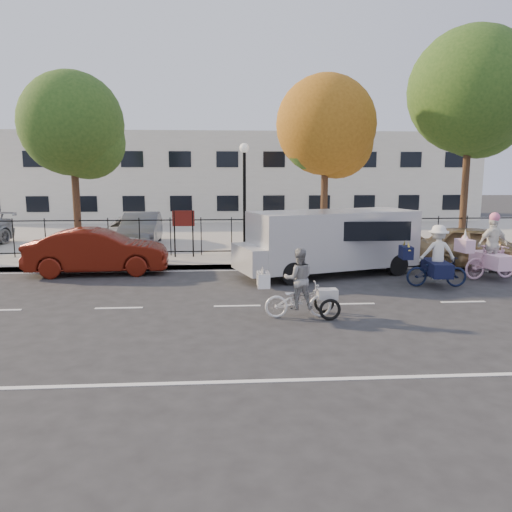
{
  "coord_description": "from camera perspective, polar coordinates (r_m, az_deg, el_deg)",
  "views": [
    {
      "loc": [
        -0.36,
        -12.43,
        3.41
      ],
      "look_at": [
        0.57,
        1.2,
        1.1
      ],
      "focal_mm": 35.0,
      "sensor_mm": 36.0,
      "label": 1
    }
  ],
  "objects": [
    {
      "name": "tree_west",
      "position": [
        20.59,
        -19.85,
        13.47
      ],
      "size": [
        3.9,
        3.9,
        7.15
      ],
      "color": "#442D1D",
      "rests_on": "ground"
    },
    {
      "name": "lot_car_b",
      "position": [
        23.05,
        -14.27,
        2.77
      ],
      "size": [
        2.19,
        4.63,
        1.28
      ],
      "primitive_type": "imported",
      "rotation": [
        0.0,
        0.0,
        -0.01
      ],
      "color": "silver",
      "rests_on": "parking_lot"
    },
    {
      "name": "unicorn_bike",
      "position": [
        17.61,
        25.24,
        0.13
      ],
      "size": [
        2.17,
        1.53,
        2.15
      ],
      "rotation": [
        0.0,
        0.0,
        1.72
      ],
      "color": "#E8B0CB",
      "rests_on": "ground"
    },
    {
      "name": "white_van",
      "position": [
        16.77,
        8.44,
        1.85
      ],
      "size": [
        6.46,
        3.57,
        2.13
      ],
      "rotation": [
        0.0,
        0.0,
        0.3
      ],
      "color": "silver",
      "rests_on": "ground"
    },
    {
      "name": "ground",
      "position": [
        12.9,
        -2.16,
        -5.74
      ],
      "size": [
        120.0,
        120.0,
        0.0
      ],
      "primitive_type": "plane",
      "color": "#333334"
    },
    {
      "name": "lot_car_c",
      "position": [
        23.07,
        -12.98,
        3.05
      ],
      "size": [
        1.7,
        4.47,
        1.45
      ],
      "primitive_type": "imported",
      "rotation": [
        0.0,
        0.0,
        0.04
      ],
      "color": "#54585C",
      "rests_on": "parking_lot"
    },
    {
      "name": "red_sedan",
      "position": [
        17.65,
        -17.6,
        0.51
      ],
      "size": [
        4.73,
        1.94,
        1.52
      ],
      "primitive_type": "imported",
      "rotation": [
        0.0,
        0.0,
        1.64
      ],
      "color": "#561309",
      "rests_on": "ground"
    },
    {
      "name": "gold_sedan",
      "position": [
        19.39,
        24.08,
        0.93
      ],
      "size": [
        4.86,
        3.2,
        1.54
      ],
      "primitive_type": "imported",
      "rotation": [
        0.0,
        0.0,
        1.23
      ],
      "color": "#A28658",
      "rests_on": "ground"
    },
    {
      "name": "tree_mid",
      "position": [
        20.41,
        8.34,
        14.04
      ],
      "size": [
        3.92,
        3.92,
        7.18
      ],
      "color": "#442D1D",
      "rests_on": "ground"
    },
    {
      "name": "lamppost",
      "position": [
        19.25,
        -1.33,
        8.71
      ],
      "size": [
        0.36,
        0.36,
        4.33
      ],
      "color": "black",
      "rests_on": "sidewalk"
    },
    {
      "name": "bull_bike",
      "position": [
        15.84,
        19.88,
        -0.67
      ],
      "size": [
        2.03,
        1.4,
        1.86
      ],
      "rotation": [
        0.0,
        0.0,
        1.47
      ],
      "color": "#0F1733",
      "rests_on": "ground"
    },
    {
      "name": "road_markings",
      "position": [
        12.89,
        -2.16,
        -5.72
      ],
      "size": [
        60.0,
        9.52,
        0.01
      ],
      "primitive_type": null,
      "color": "silver",
      "rests_on": "ground"
    },
    {
      "name": "tree_east",
      "position": [
        22.34,
        23.64,
        16.29
      ],
      "size": [
        4.92,
        4.92,
        9.01
      ],
      "color": "#442D1D",
      "rests_on": "ground"
    },
    {
      "name": "street_sign",
      "position": [
        19.39,
        -8.28,
        3.6
      ],
      "size": [
        0.85,
        0.06,
        1.8
      ],
      "color": "black",
      "rests_on": "sidewalk"
    },
    {
      "name": "sidewalk",
      "position": [
        18.83,
        -2.72,
        -0.62
      ],
      "size": [
        60.0,
        2.2,
        0.15
      ],
      "primitive_type": "cube",
      "color": "#A8A399",
      "rests_on": "ground"
    },
    {
      "name": "parking_lot",
      "position": [
        27.64,
        -3.1,
        2.65
      ],
      "size": [
        60.0,
        15.6,
        0.15
      ],
      "primitive_type": "cube",
      "color": "#A8A399",
      "rests_on": "ground"
    },
    {
      "name": "building",
      "position": [
        37.44,
        -3.36,
        8.95
      ],
      "size": [
        34.0,
        10.0,
        6.0
      ],
      "primitive_type": "cube",
      "color": "silver",
      "rests_on": "ground"
    },
    {
      "name": "lot_car_d",
      "position": [
        23.76,
        16.12,
        3.11
      ],
      "size": [
        3.2,
        4.65,
        1.47
      ],
      "primitive_type": "imported",
      "rotation": [
        0.0,
        0.0,
        -0.38
      ],
      "color": "#B6BABE",
      "rests_on": "parking_lot"
    },
    {
      "name": "iron_fence",
      "position": [
        19.79,
        -2.81,
        2.3
      ],
      "size": [
        58.0,
        0.06,
        1.5
      ],
      "primitive_type": null,
      "color": "black",
      "rests_on": "sidewalk"
    },
    {
      "name": "zebra_trike",
      "position": [
        11.82,
        4.9,
        -3.99
      ],
      "size": [
        1.92,
        0.72,
        1.66
      ],
      "rotation": [
        0.0,
        0.0,
        1.58
      ],
      "color": "white",
      "rests_on": "ground"
    },
    {
      "name": "curb",
      "position": [
        17.8,
        -2.65,
        -1.21
      ],
      "size": [
        60.0,
        0.1,
        0.15
      ],
      "primitive_type": "cube",
      "color": "#A8A399",
      "rests_on": "ground"
    }
  ]
}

